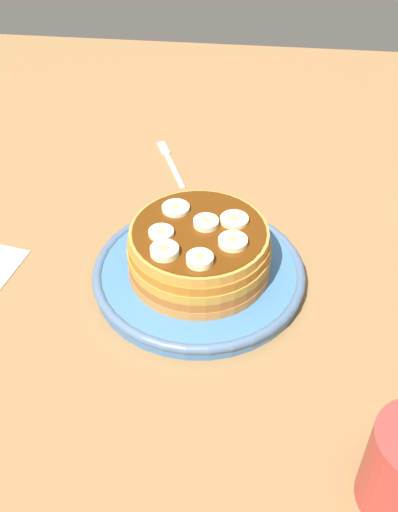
# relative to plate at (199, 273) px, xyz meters

# --- Properties ---
(ground_plane) EXTENTS (1.40, 1.40, 0.03)m
(ground_plane) POSITION_rel_plate_xyz_m (0.00, 0.00, -0.03)
(ground_plane) COLOR olive
(plate) EXTENTS (0.25, 0.25, 0.02)m
(plate) POSITION_rel_plate_xyz_m (0.00, 0.00, 0.00)
(plate) COLOR #3F72B2
(plate) RESTS_ON ground_plane
(pancake_stack) EXTENTS (0.17, 0.17, 0.06)m
(pancake_stack) POSITION_rel_plate_xyz_m (-0.00, -0.00, 0.03)
(pancake_stack) COLOR #C37A37
(pancake_stack) RESTS_ON plate
(banana_slice_0) EXTENTS (0.03, 0.03, 0.01)m
(banana_slice_0) POSITION_rel_plate_xyz_m (0.01, 0.01, 0.07)
(banana_slice_0) COLOR beige
(banana_slice_0) RESTS_ON pancake_stack
(banana_slice_1) EXTENTS (0.03, 0.03, 0.01)m
(banana_slice_1) POSITION_rel_plate_xyz_m (0.04, -0.02, 0.07)
(banana_slice_1) COLOR #EBEEB4
(banana_slice_1) RESTS_ON pancake_stack
(banana_slice_2) EXTENTS (0.03, 0.03, 0.01)m
(banana_slice_2) POSITION_rel_plate_xyz_m (-0.03, 0.03, 0.07)
(banana_slice_2) COLOR #F0ECC5
(banana_slice_2) RESTS_ON pancake_stack
(banana_slice_3) EXTENTS (0.03, 0.03, 0.01)m
(banana_slice_3) POSITION_rel_plate_xyz_m (0.01, -0.05, 0.07)
(banana_slice_3) COLOR #EAF1B9
(banana_slice_3) RESTS_ON pancake_stack
(banana_slice_4) EXTENTS (0.03, 0.03, 0.01)m
(banana_slice_4) POSITION_rel_plate_xyz_m (-0.04, -0.01, 0.07)
(banana_slice_4) COLOR #EFECC0
(banana_slice_4) RESTS_ON pancake_stack
(banana_slice_5) EXTENTS (0.03, 0.03, 0.01)m
(banana_slice_5) POSITION_rel_plate_xyz_m (0.04, 0.02, 0.07)
(banana_slice_5) COLOR #FBF4B2
(banana_slice_5) RESTS_ON pancake_stack
(banana_slice_6) EXTENTS (0.03, 0.03, 0.01)m
(banana_slice_6) POSITION_rel_plate_xyz_m (-0.03, -0.04, 0.07)
(banana_slice_6) COLOR #ECF2C2
(banana_slice_6) RESTS_ON pancake_stack
(fork) EXTENTS (0.06, 0.12, 0.01)m
(fork) POSITION_rel_plate_xyz_m (-0.07, 0.25, -0.01)
(fork) COLOR silver
(fork) RESTS_ON ground_plane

